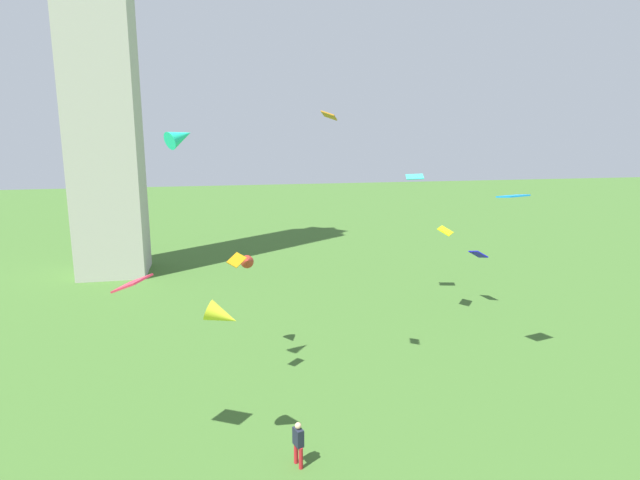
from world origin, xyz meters
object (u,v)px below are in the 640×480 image
object	(u,v)px
kite_flying_0	(237,260)
kite_flying_2	(478,254)
kite_flying_4	(329,116)
kite_flying_6	(415,177)
person_2	(298,441)
kite_flying_3	(513,196)
kite_flying_1	(222,315)
kite_flying_8	(132,283)
kite_flying_7	(445,231)
kite_flying_5	(247,261)
kite_flying_9	(180,137)

from	to	relation	value
kite_flying_0	kite_flying_2	world-z (taller)	kite_flying_0
kite_flying_4	kite_flying_6	size ratio (longest dim) A/B	0.78
person_2	kite_flying_3	xyz separation A→B (m)	(12.08, 6.36, 8.15)
kite_flying_0	kite_flying_1	size ratio (longest dim) A/B	0.64
kite_flying_0	kite_flying_8	distance (m)	6.55
kite_flying_2	kite_flying_3	xyz separation A→B (m)	(-3.60, -9.63, 5.39)
kite_flying_2	kite_flying_6	bearing A→B (deg)	-117.38
kite_flying_7	kite_flying_8	bearing A→B (deg)	-16.66
kite_flying_3	kite_flying_5	bearing A→B (deg)	-31.06
person_2	kite_flying_0	world-z (taller)	kite_flying_0
person_2	kite_flying_8	bearing A→B (deg)	56.39
kite_flying_0	kite_flying_1	bearing A→B (deg)	-146.26
person_2	kite_flying_1	xyz separation A→B (m)	(-2.59, 1.09, 4.75)
person_2	kite_flying_7	world-z (taller)	kite_flying_7
kite_flying_3	kite_flying_8	size ratio (longest dim) A/B	0.99
kite_flying_0	kite_flying_6	size ratio (longest dim) A/B	0.70
person_2	kite_flying_1	distance (m)	5.52
kite_flying_1	kite_flying_5	distance (m)	9.54
kite_flying_0	kite_flying_9	distance (m)	6.12
person_2	kite_flying_7	bearing A→B (deg)	-58.56
kite_flying_0	person_2	bearing A→B (deg)	-123.40
kite_flying_6	kite_flying_7	world-z (taller)	kite_flying_6
kite_flying_0	kite_flying_3	bearing A→B (deg)	-49.70
kite_flying_5	kite_flying_9	world-z (taller)	kite_flying_9
kite_flying_3	kite_flying_7	world-z (taller)	kite_flying_3
kite_flying_3	kite_flying_4	world-z (taller)	kite_flying_4
kite_flying_2	kite_flying_5	size ratio (longest dim) A/B	1.19
kite_flying_4	person_2	bearing A→B (deg)	-179.68
kite_flying_0	kite_flying_9	xyz separation A→B (m)	(-2.26, -0.11, 5.68)
kite_flying_3	person_2	bearing A→B (deg)	14.21
kite_flying_0	kite_flying_4	xyz separation A→B (m)	(4.23, -0.86, 6.60)
kite_flying_4	kite_flying_6	xyz separation A→B (m)	(9.06, 12.25, -3.87)
kite_flying_2	kite_flying_7	size ratio (longest dim) A/B	0.92
kite_flying_7	kite_flying_0	bearing A→B (deg)	-23.49
person_2	kite_flying_6	bearing A→B (deg)	-50.56
kite_flying_1	kite_flying_3	distance (m)	15.95
person_2	kite_flying_9	bearing A→B (deg)	12.98
person_2	kite_flying_9	distance (m)	13.56
person_2	kite_flying_5	size ratio (longest dim) A/B	1.47
kite_flying_1	kite_flying_9	distance (m)	8.57
kite_flying_1	kite_flying_8	size ratio (longest dim) A/B	0.96
person_2	kite_flying_4	size ratio (longest dim) A/B	1.64
kite_flying_4	kite_flying_0	bearing A→B (deg)	101.47
kite_flying_6	kite_flying_4	bearing A→B (deg)	68.79
kite_flying_0	kite_flying_7	world-z (taller)	kite_flying_0
kite_flying_5	kite_flying_9	bearing A→B (deg)	-125.64
kite_flying_1	kite_flying_2	bearing A→B (deg)	-33.99
kite_flying_1	person_2	bearing A→B (deg)	-96.07
person_2	kite_flying_1	world-z (taller)	kite_flying_1
kite_flying_1	kite_flying_2	size ratio (longest dim) A/B	1.05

